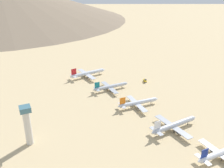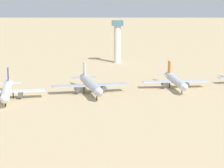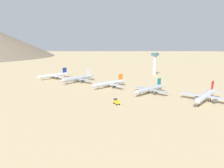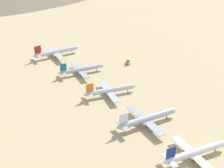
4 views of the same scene
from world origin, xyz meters
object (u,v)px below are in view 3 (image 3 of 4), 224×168
Objects in this scene: parked_jet_2 at (109,83)px; parked_jet_4 at (206,96)px; parked_jet_1 at (78,78)px; service_truck at (116,101)px; parked_jet_3 at (150,89)px; control_tower at (155,63)px; parked_jet_0 at (54,75)px.

parked_jet_2 is 0.89× the size of parked_jet_4.
service_truck is (29.90, 88.30, -2.27)m from parked_jet_1.
parked_jet_2 is 87.28m from parked_jet_4.
parked_jet_4 reaches higher than parked_jet_3.
parked_jet_3 is 104.82m from control_tower.
parked_jet_1 is 130.98m from parked_jet_4.
parked_jet_0 is 125.31m from parked_jet_3.
parked_jet_4 is (-29.50, 167.41, 0.37)m from parked_jet_0.
parked_jet_1 reaches higher than parked_jet_3.
parked_jet_2 reaches higher than service_truck.
control_tower is (-100.76, 29.09, 11.96)m from parked_jet_1.
parked_jet_0 is at bearing -31.85° from control_tower.
parked_jet_3 reaches higher than service_truck.
parked_jet_1 is 105.55m from control_tower.
parked_jet_4 is (-21.85, 129.15, 0.08)m from parked_jet_1.
parked_jet_0 is 128.21m from control_tower.
parked_jet_2 is 96.70m from control_tower.
parked_jet_0 is at bearing -78.69° from parked_jet_1.
parked_jet_3 is at bearing 99.82° from parked_jet_2.
control_tower is (-78.91, -100.06, 11.87)m from parked_jet_4.
parked_jet_1 is 43.74m from parked_jet_2.
parked_jet_0 is 0.93× the size of parked_jet_1.
parked_jet_4 is at bearing 141.71° from service_truck.
parked_jet_3 is 0.87× the size of parked_jet_4.
parked_jet_3 is at bearing 98.78° from parked_jet_1.
service_truck is at bearing 51.46° from parked_jet_2.
parked_jet_2 is 42.60m from parked_jet_3.
parked_jet_4 reaches higher than parked_jet_1.
parked_jet_3 is at bearing -176.04° from service_truck.
parked_jet_0 is 0.91× the size of parked_jet_4.
parked_jet_1 reaches higher than service_truck.
parked_jet_1 is at bearing 101.31° from parked_jet_0.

